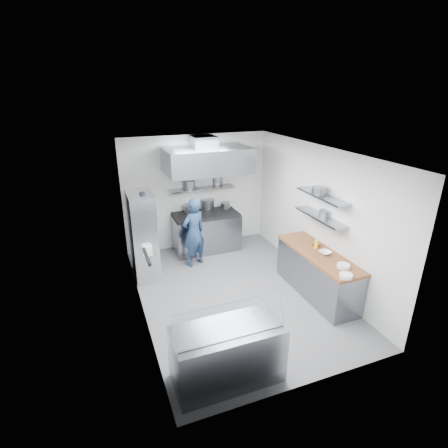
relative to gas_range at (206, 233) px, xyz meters
name	(u,v)px	position (x,y,z in m)	size (l,w,h in m)	color
floor	(235,292)	(-0.10, -2.10, -0.45)	(5.00, 5.00, 0.00)	#58585B
ceiling	(237,152)	(-0.10, -2.10, 2.35)	(5.00, 5.00, 0.00)	silver
wall_back	(197,192)	(-0.10, 0.40, 0.95)	(3.60, 0.02, 2.80)	white
wall_front	(314,299)	(-0.10, -4.60, 0.95)	(3.60, 0.02, 2.80)	white
wall_left	(137,242)	(-1.90, -2.10, 0.95)	(5.00, 0.02, 2.80)	white
wall_right	(317,216)	(1.70, -2.10, 0.95)	(5.00, 0.02, 2.80)	white
gas_range	(206,233)	(0.00, 0.00, 0.00)	(1.60, 0.80, 0.90)	gray
cooktop	(206,215)	(0.00, 0.00, 0.48)	(1.57, 0.78, 0.06)	black
stock_pot_left	(190,209)	(-0.35, 0.20, 0.61)	(0.29, 0.29, 0.20)	slate
stock_pot_mid	(207,204)	(0.16, 0.35, 0.63)	(0.34, 0.34, 0.24)	slate
stock_pot_right	(226,205)	(0.58, 0.17, 0.59)	(0.24, 0.24, 0.16)	slate
over_range_shelf	(202,189)	(0.00, 0.24, 1.07)	(1.60, 0.30, 0.04)	gray
shelf_pot_a	(189,185)	(-0.30, 0.31, 1.18)	(0.28, 0.28, 0.18)	slate
shelf_pot_b	(217,180)	(0.46, 0.47, 1.20)	(0.29, 0.29, 0.22)	slate
extractor_hood	(207,160)	(0.00, -0.18, 1.85)	(1.90, 1.15, 0.55)	gray
hood_duct	(204,141)	(0.00, 0.05, 2.23)	(0.55, 0.55, 0.24)	slate
red_firebox	(146,197)	(-1.35, 0.34, 0.97)	(0.22, 0.10, 0.26)	#AF0E17
chef	(194,232)	(-0.50, -0.67, 0.34)	(0.58, 0.38, 1.59)	navy
wire_rack	(143,236)	(-1.63, -0.74, 0.48)	(0.50, 0.90, 1.85)	silver
rack_bin_a	(147,250)	(-1.63, -1.19, 0.35)	(0.18, 0.22, 0.20)	white
rack_bin_b	(142,220)	(-1.63, -0.81, 0.85)	(0.13, 0.17, 0.15)	yellow
rack_jar	(143,197)	(-1.58, -0.85, 1.35)	(0.12, 0.12, 0.18)	black
knife_strip	(147,257)	(-1.88, -3.00, 1.10)	(0.04, 0.55, 0.05)	black
prep_counter_base	(317,275)	(1.38, -2.70, -0.03)	(0.62, 2.00, 0.84)	gray
prep_counter_top	(319,254)	(1.38, -2.70, 0.42)	(0.65, 2.04, 0.06)	brown
plate_stack_a	(346,276)	(1.24, -3.64, 0.48)	(0.22, 0.22, 0.06)	white
plate_stack_b	(343,266)	(1.42, -3.35, 0.48)	(0.22, 0.22, 0.06)	white
copper_pan	(316,244)	(1.50, -2.41, 0.48)	(0.15, 0.15, 0.06)	#C45D37
squeeze_bottle	(316,244)	(1.42, -2.53, 0.54)	(0.07, 0.07, 0.18)	yellow
mixing_bowl	(325,253)	(1.44, -2.79, 0.48)	(0.23, 0.23, 0.06)	white
wall_shelf_lower	(320,217)	(1.54, -2.40, 1.05)	(0.30, 1.30, 0.04)	gray
wall_shelf_upper	(322,196)	(1.54, -2.40, 1.47)	(0.30, 1.30, 0.04)	gray
shelf_pot_c	(326,213)	(1.66, -2.40, 1.12)	(0.24, 0.24, 0.10)	slate
shelf_pot_d	(319,190)	(1.51, -2.33, 1.56)	(0.28, 0.28, 0.14)	slate
display_case	(227,354)	(-1.05, -4.10, -0.03)	(1.50, 0.70, 0.85)	gray
display_glass	(231,320)	(-1.05, -4.22, 0.62)	(1.47, 0.02, 0.45)	silver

